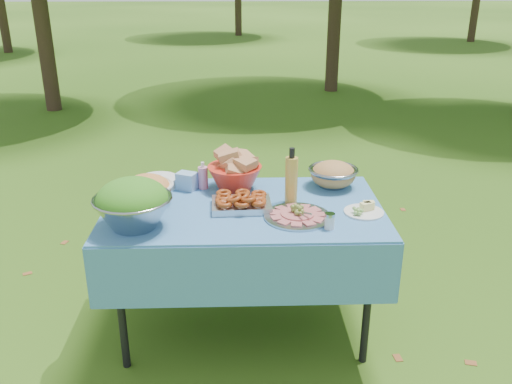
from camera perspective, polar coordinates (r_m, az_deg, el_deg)
The scene contains 14 objects.
ground at distance 3.24m, azimuth -1.19°, elevation -13.95°, with size 80.00×80.00×0.00m, color #1A3A0A.
picnic_table at distance 3.04m, azimuth -1.25°, elevation -8.13°, with size 1.46×0.86×0.76m, color #79BCE8.
salad_bowl at distance 2.65m, azimuth -12.86°, elevation -1.19°, with size 0.38×0.38×0.25m, color #9A9CA2, non-canonical shape.
pasta_bowl_white at distance 2.94m, azimuth -11.41°, elevation 0.31°, with size 0.28×0.28×0.16m, color silver, non-canonical shape.
plate_stack at distance 3.17m, azimuth -10.25°, elevation 1.06°, with size 0.22×0.22×0.05m, color silver.
wipes_box at distance 3.10m, azimuth -7.28°, elevation 1.16°, with size 0.11×0.08×0.10m, color #88B7E7.
sanitizer_bottle at distance 3.09m, azimuth -5.60°, elevation 1.76°, with size 0.06×0.06×0.16m, color pink.
bread_bowl at distance 3.07m, azimuth -2.25°, elevation 2.20°, with size 0.31×0.31×0.21m, color red, non-canonical shape.
pasta_bowl_steel at distance 3.14m, azimuth 8.12°, elevation 1.89°, with size 0.28×0.28×0.15m, color #9A9CA2, non-canonical shape.
fried_tray at distance 2.83m, azimuth -1.55°, elevation -1.03°, with size 0.31×0.22×0.07m, color silver.
charcuterie_platter at distance 2.73m, azimuth 4.40°, elevation -1.95°, with size 0.34×0.34×0.08m, color #A6A8AC.
oil_bottle at distance 2.87m, azimuth 3.75°, elevation 1.74°, with size 0.07×0.07×0.30m, color gold.
cheese_plate at distance 2.83m, azimuth 11.31°, elevation -1.65°, with size 0.21×0.21×0.06m, color silver.
shaker at distance 2.63m, azimuth 7.76°, elevation -3.05°, with size 0.05×0.05×0.08m, color silver.
Camera 1 is at (-0.02, -2.63, 1.90)m, focal length 38.00 mm.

